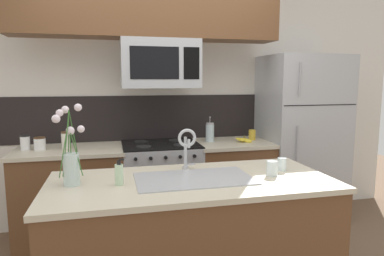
{
  "coord_description": "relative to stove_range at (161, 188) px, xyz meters",
  "views": [
    {
      "loc": [
        -0.48,
        -2.46,
        1.55
      ],
      "look_at": [
        0.18,
        0.27,
        1.16
      ],
      "focal_mm": 32.0,
      "sensor_mm": 36.0,
      "label": 1
    }
  ],
  "objects": [
    {
      "name": "rear_partition",
      "position": [
        0.3,
        0.38,
        0.84
      ],
      "size": [
        5.2,
        0.1,
        2.6
      ],
      "primitive_type": "cube",
      "color": "silver",
      "rests_on": "ground"
    },
    {
      "name": "splash_band",
      "position": [
        -0.0,
        0.32,
        0.69
      ],
      "size": [
        3.48,
        0.01,
        0.48
      ],
      "primitive_type": "cube",
      "color": "black",
      "rests_on": "rear_partition"
    },
    {
      "name": "back_counter_left",
      "position": [
        -0.87,
        0.0,
        -0.01
      ],
      "size": [
        1.01,
        0.65,
        0.91
      ],
      "color": "brown",
      "rests_on": "ground"
    },
    {
      "name": "back_counter_right",
      "position": [
        0.76,
        0.0,
        -0.01
      ],
      "size": [
        0.8,
        0.65,
        0.91
      ],
      "color": "brown",
      "rests_on": "ground"
    },
    {
      "name": "stove_range",
      "position": [
        0.0,
        0.0,
        0.0
      ],
      "size": [
        0.76,
        0.64,
        0.93
      ],
      "color": "#A8AAAF",
      "rests_on": "ground"
    },
    {
      "name": "microwave",
      "position": [
        0.0,
        -0.02,
        1.25
      ],
      "size": [
        0.74,
        0.4,
        0.46
      ],
      "color": "#A8AAAF"
    },
    {
      "name": "upper_cabinet_band",
      "position": [
        -0.11,
        -0.05,
        1.78
      ],
      "size": [
        2.51,
        0.34,
        0.6
      ],
      "primitive_type": "cube",
      "color": "brown"
    },
    {
      "name": "refrigerator",
      "position": [
        1.57,
        0.02,
        0.45
      ],
      "size": [
        0.84,
        0.74,
        1.82
      ],
      "color": "#A8AAAF",
      "rests_on": "ground"
    },
    {
      "name": "storage_jar_tall",
      "position": [
        -1.26,
        0.03,
        0.52
      ],
      "size": [
        0.09,
        0.09,
        0.14
      ],
      "color": "silver",
      "rests_on": "back_counter_left"
    },
    {
      "name": "storage_jar_medium",
      "position": [
        -1.13,
        0.0,
        0.51
      ],
      "size": [
        0.1,
        0.1,
        0.12
      ],
      "color": "silver",
      "rests_on": "back_counter_left"
    },
    {
      "name": "storage_jar_short",
      "position": [
        -0.9,
        0.01,
        0.53
      ],
      "size": [
        0.08,
        0.08,
        0.17
      ],
      "color": "silver",
      "rests_on": "back_counter_left"
    },
    {
      "name": "banana_bunch",
      "position": [
        0.88,
        -0.06,
        0.47
      ],
      "size": [
        0.19,
        0.12,
        0.08
      ],
      "color": "yellow",
      "rests_on": "back_counter_right"
    },
    {
      "name": "french_press",
      "position": [
        0.53,
        0.06,
        0.55
      ],
      "size": [
        0.09,
        0.09,
        0.27
      ],
      "color": "silver",
      "rests_on": "back_counter_right"
    },
    {
      "name": "coffee_tin",
      "position": [
        1.01,
        0.05,
        0.5
      ],
      "size": [
        0.08,
        0.08,
        0.11
      ],
      "primitive_type": "cylinder",
      "color": "gold",
      "rests_on": "back_counter_right"
    },
    {
      "name": "island_counter",
      "position": [
        0.02,
        -1.25,
        -0.01
      ],
      "size": [
        1.85,
        0.83,
        0.91
      ],
      "color": "brown",
      "rests_on": "ground"
    },
    {
      "name": "kitchen_sink",
      "position": [
        0.04,
        -1.25,
        0.38
      ],
      "size": [
        0.76,
        0.44,
        0.16
      ],
      "color": "#ADAFB5",
      "rests_on": "island_counter"
    },
    {
      "name": "sink_faucet",
      "position": [
        0.04,
        -1.03,
        0.65
      ],
      "size": [
        0.14,
        0.14,
        0.31
      ],
      "color": "#B7BABF",
      "rests_on": "island_counter"
    },
    {
      "name": "dish_soap_bottle",
      "position": [
        -0.44,
        -1.27,
        0.52
      ],
      "size": [
        0.06,
        0.05,
        0.16
      ],
      "color": "beige",
      "rests_on": "island_counter"
    },
    {
      "name": "drinking_glass",
      "position": [
        0.58,
        -1.29,
        0.5
      ],
      "size": [
        0.08,
        0.08,
        0.1
      ],
      "color": "silver",
      "rests_on": "island_counter"
    },
    {
      "name": "spare_glass",
      "position": [
        0.71,
        -1.19,
        0.49
      ],
      "size": [
        0.06,
        0.06,
        0.09
      ],
      "color": "silver",
      "rests_on": "island_counter"
    },
    {
      "name": "flower_vase",
      "position": [
        -0.73,
        -1.19,
        0.6
      ],
      "size": [
        0.18,
        0.2,
        0.5
      ],
      "color": "silver",
      "rests_on": "island_counter"
    }
  ]
}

